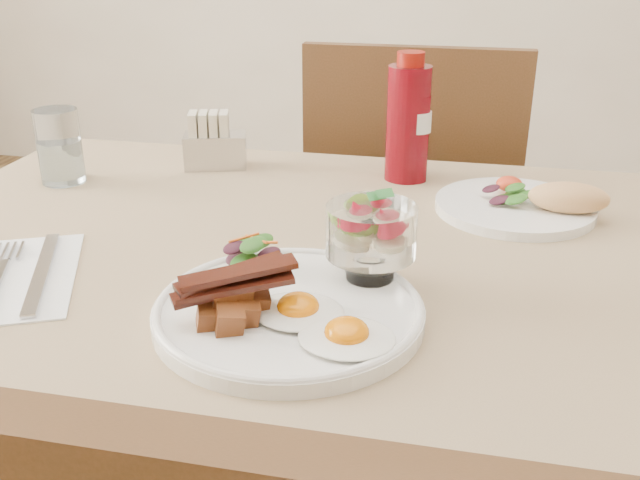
% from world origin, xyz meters
% --- Properties ---
extents(table, '(1.33, 0.88, 0.75)m').
position_xyz_m(table, '(0.00, 0.00, 0.66)').
color(table, '#513019').
rests_on(table, ground).
extents(chair_far, '(0.42, 0.42, 0.93)m').
position_xyz_m(chair_far, '(0.00, 0.66, 0.52)').
color(chair_far, '#513019').
rests_on(chair_far, ground).
extents(main_plate, '(0.28, 0.28, 0.02)m').
position_xyz_m(main_plate, '(-0.06, -0.15, 0.76)').
color(main_plate, white).
rests_on(main_plate, table).
extents(fried_eggs, '(0.15, 0.12, 0.03)m').
position_xyz_m(fried_eggs, '(-0.02, -0.19, 0.78)').
color(fried_eggs, white).
rests_on(fried_eggs, main_plate).
extents(bacon_potato_pile, '(0.12, 0.10, 0.05)m').
position_xyz_m(bacon_potato_pile, '(-0.11, -0.19, 0.79)').
color(bacon_potato_pile, brown).
rests_on(bacon_potato_pile, main_plate).
extents(side_salad, '(0.07, 0.07, 0.04)m').
position_xyz_m(side_salad, '(-0.12, -0.07, 0.79)').
color(side_salad, '#1D5015').
rests_on(side_salad, main_plate).
extents(fruit_cup, '(0.10, 0.10, 0.10)m').
position_xyz_m(fruit_cup, '(0.01, -0.07, 0.82)').
color(fruit_cup, white).
rests_on(fruit_cup, main_plate).
extents(second_plate, '(0.24, 0.23, 0.06)m').
position_xyz_m(second_plate, '(0.19, 0.21, 0.77)').
color(second_plate, white).
rests_on(second_plate, table).
extents(ketchup_bottle, '(0.07, 0.07, 0.20)m').
position_xyz_m(ketchup_bottle, '(0.01, 0.33, 0.85)').
color(ketchup_bottle, '#5F050D').
rests_on(ketchup_bottle, table).
extents(hot_sauce_bottle, '(0.06, 0.06, 0.16)m').
position_xyz_m(hot_sauce_bottle, '(0.02, 0.33, 0.83)').
color(hot_sauce_bottle, '#5F050D').
rests_on(hot_sauce_bottle, table).
extents(sugar_caddy, '(0.11, 0.08, 0.09)m').
position_xyz_m(sugar_caddy, '(-0.31, 0.33, 0.79)').
color(sugar_caddy, '#B6B6BB').
rests_on(sugar_caddy, table).
extents(water_glass, '(0.07, 0.07, 0.12)m').
position_xyz_m(water_glass, '(-0.52, 0.20, 0.80)').
color(water_glass, white).
rests_on(water_glass, table).
extents(napkin_cutlery, '(0.21, 0.26, 0.01)m').
position_xyz_m(napkin_cutlery, '(-0.39, -0.12, 0.75)').
color(napkin_cutlery, white).
rests_on(napkin_cutlery, table).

